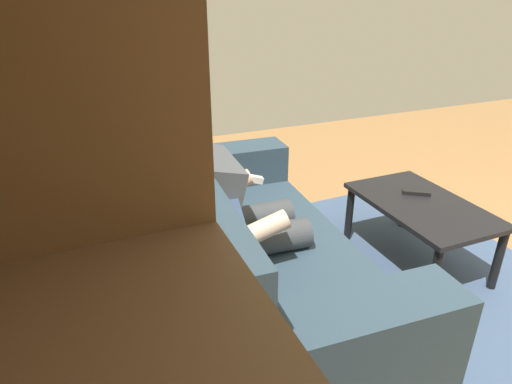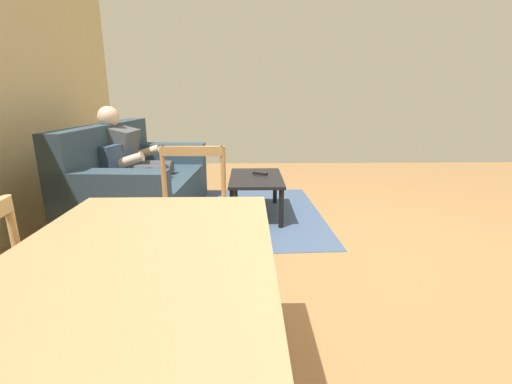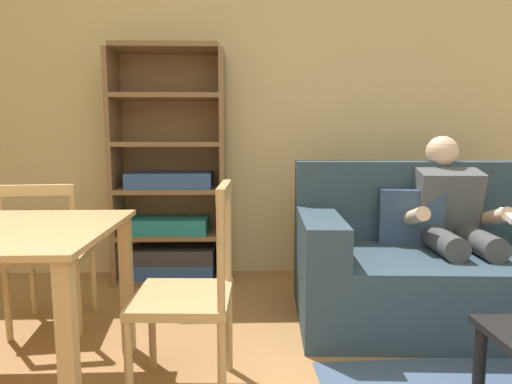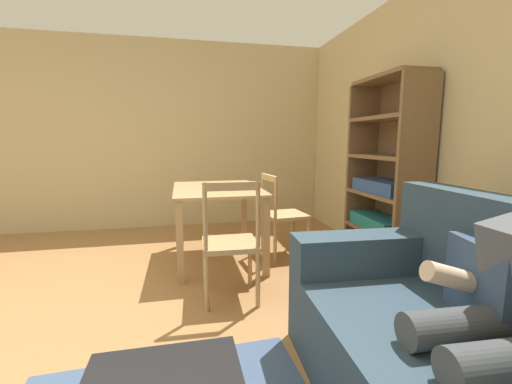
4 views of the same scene
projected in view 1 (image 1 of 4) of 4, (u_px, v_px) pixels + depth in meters
The scene contains 5 objects.
couch at pixel (243, 265), 2.24m from camera, with size 1.92×1.05×0.98m.
person_lounging at pixel (232, 217), 2.17m from camera, with size 0.61×0.89×1.16m.
coffee_table at pixel (421, 211), 2.74m from camera, with size 0.89×0.55×0.42m.
tv_remote at pixel (416, 192), 2.83m from camera, with size 0.05×0.17×0.02m, color black.
area_rug at pixel (412, 260), 2.90m from camera, with size 2.00×1.40×0.01m, color #3D5170.
Camera 1 is at (-0.70, 2.79, 1.64)m, focal length 31.27 mm.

